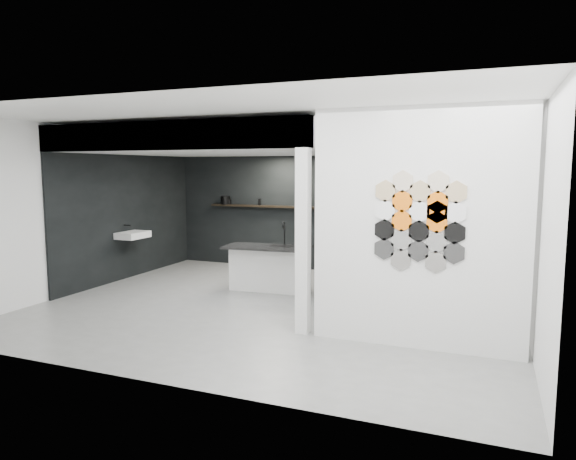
# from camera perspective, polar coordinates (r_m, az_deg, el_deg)

# --- Properties ---
(floor) EXTENTS (7.00, 6.00, 0.01)m
(floor) POSITION_cam_1_polar(r_m,az_deg,el_deg) (7.90, -1.49, -8.55)
(floor) COLOR slate
(partition_panel) EXTENTS (2.45, 0.15, 2.80)m
(partition_panel) POSITION_cam_1_polar(r_m,az_deg,el_deg) (6.09, 14.20, 0.09)
(partition_panel) COLOR silver
(partition_panel) RESTS_ON floor
(bay_clad_back) EXTENTS (4.40, 0.04, 2.35)m
(bay_clad_back) POSITION_cam_1_polar(r_m,az_deg,el_deg) (10.90, -1.66, 2.02)
(bay_clad_back) COLOR black
(bay_clad_back) RESTS_ON floor
(bay_clad_left) EXTENTS (0.04, 4.00, 2.35)m
(bay_clad_left) POSITION_cam_1_polar(r_m,az_deg,el_deg) (10.33, -17.23, 1.45)
(bay_clad_left) COLOR black
(bay_clad_left) RESTS_ON floor
(bulkhead) EXTENTS (4.40, 4.00, 0.40)m
(bulkhead) POSITION_cam_1_polar(r_m,az_deg,el_deg) (9.10, -6.68, 9.68)
(bulkhead) COLOR silver
(bulkhead) RESTS_ON corner_column
(corner_column) EXTENTS (0.16, 0.16, 2.35)m
(corner_column) POSITION_cam_1_polar(r_m,az_deg,el_deg) (6.45, 1.68, -1.35)
(corner_column) COLOR silver
(corner_column) RESTS_ON floor
(fascia_beam) EXTENTS (4.40, 0.16, 0.40)m
(fascia_beam) POSITION_cam_1_polar(r_m,az_deg,el_deg) (7.46, -13.79, 10.16)
(fascia_beam) COLOR silver
(fascia_beam) RESTS_ON corner_column
(wall_basin) EXTENTS (0.40, 0.60, 0.12)m
(wall_basin) POSITION_cam_1_polar(r_m,az_deg,el_deg) (10.07, -16.86, -0.54)
(wall_basin) COLOR silver
(wall_basin) RESTS_ON bay_clad_left
(display_shelf) EXTENTS (3.00, 0.15, 0.04)m
(display_shelf) POSITION_cam_1_polar(r_m,az_deg,el_deg) (10.75, -1.39, 2.62)
(display_shelf) COLOR black
(display_shelf) RESTS_ON bay_clad_back
(kitchen_island) EXTENTS (1.51, 0.76, 1.18)m
(kitchen_island) POSITION_cam_1_polar(r_m,az_deg,el_deg) (8.87, -2.15, -4.17)
(kitchen_island) COLOR silver
(kitchen_island) RESTS_ON floor
(stockpot) EXTENTS (0.26, 0.26, 0.17)m
(stockpot) POSITION_cam_1_polar(r_m,az_deg,el_deg) (11.26, -6.96, 3.31)
(stockpot) COLOR black
(stockpot) RESTS_ON display_shelf
(kettle) EXTENTS (0.18, 0.18, 0.13)m
(kettle) POSITION_cam_1_polar(r_m,az_deg,el_deg) (10.31, 5.22, 2.90)
(kettle) COLOR black
(kettle) RESTS_ON display_shelf
(glass_bowl) EXTENTS (0.15, 0.15, 0.09)m
(glass_bowl) POSITION_cam_1_polar(r_m,az_deg,el_deg) (10.30, 5.54, 2.77)
(glass_bowl) COLOR gray
(glass_bowl) RESTS_ON display_shelf
(glass_vase) EXTENTS (0.10, 0.10, 0.14)m
(glass_vase) POSITION_cam_1_polar(r_m,az_deg,el_deg) (10.30, 5.54, 2.92)
(glass_vase) COLOR gray
(glass_vase) RESTS_ON display_shelf
(bottle_dark) EXTENTS (0.06, 0.06, 0.14)m
(bottle_dark) POSITION_cam_1_polar(r_m,az_deg,el_deg) (10.90, -3.19, 3.15)
(bottle_dark) COLOR black
(bottle_dark) RESTS_ON display_shelf
(utensil_cup) EXTENTS (0.09, 0.09, 0.10)m
(utensil_cup) POSITION_cam_1_polar(r_m,az_deg,el_deg) (11.22, -6.54, 3.12)
(utensil_cup) COLOR black
(utensil_cup) RESTS_ON display_shelf
(hex_tile_cluster) EXTENTS (1.04, 0.02, 1.16)m
(hex_tile_cluster) POSITION_cam_1_polar(r_m,az_deg,el_deg) (5.99, 14.44, 0.98)
(hex_tile_cluster) COLOR #2D2D2D
(hex_tile_cluster) RESTS_ON partition_panel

